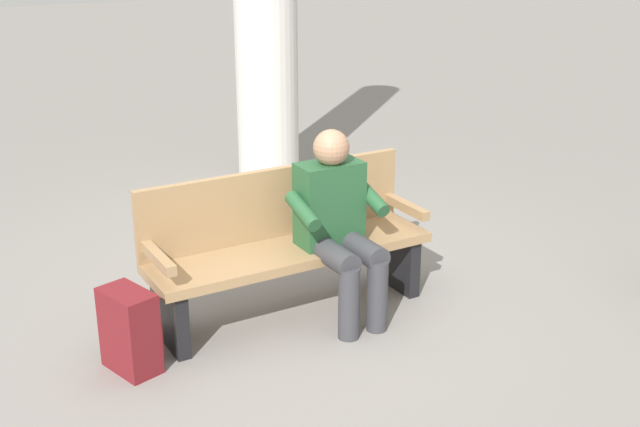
# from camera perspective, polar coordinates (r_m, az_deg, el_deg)

# --- Properties ---
(ground_plane) EXTENTS (40.00, 40.00, 0.00)m
(ground_plane) POSITION_cam_1_polar(r_m,az_deg,el_deg) (5.18, -1.99, -6.99)
(ground_plane) COLOR gray
(bench_near) EXTENTS (1.82, 0.54, 0.90)m
(bench_near) POSITION_cam_1_polar(r_m,az_deg,el_deg) (5.05, -2.44, -2.03)
(bench_near) COLOR #9E7A51
(bench_near) RESTS_ON ground
(person_seated) EXTENTS (0.58, 0.58, 1.18)m
(person_seated) POSITION_cam_1_polar(r_m,az_deg,el_deg) (4.91, 1.32, -0.56)
(person_seated) COLOR #23512D
(person_seated) RESTS_ON ground
(backpack) EXTENTS (0.31, 0.37, 0.47)m
(backpack) POSITION_cam_1_polar(r_m,az_deg,el_deg) (4.60, -13.17, -8.05)
(backpack) COLOR maroon
(backpack) RESTS_ON ground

